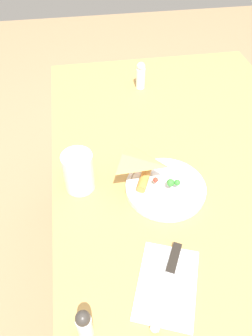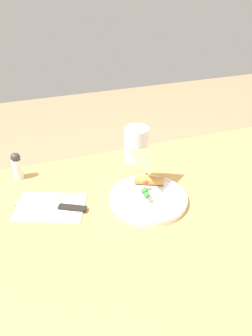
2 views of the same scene
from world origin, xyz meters
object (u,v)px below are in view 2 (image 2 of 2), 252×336
object	(u,v)px
dining_table	(215,241)
pepper_shaker	(17,166)
milk_glass	(136,144)
napkin_folded	(50,207)
butter_knife	(54,206)
plate_pizza	(148,196)

from	to	relation	value
dining_table	pepper_shaker	bearing A→B (deg)	-35.59
dining_table	milk_glass	bearing A→B (deg)	-71.92
napkin_folded	pepper_shaker	bearing A→B (deg)	-68.98
butter_knife	pepper_shaker	size ratio (longest dim) A/B	2.18
plate_pizza	butter_knife	bearing A→B (deg)	-12.30
plate_pizza	napkin_folded	world-z (taller)	plate_pizza
dining_table	butter_knife	bearing A→B (deg)	-22.12
dining_table	napkin_folded	world-z (taller)	napkin_folded
dining_table	plate_pizza	world-z (taller)	plate_pizza
milk_glass	pepper_shaker	bearing A→B (deg)	-2.09
plate_pizza	butter_knife	size ratio (longest dim) A/B	1.14
dining_table	plate_pizza	xyz separation A→B (m)	(0.16, -0.11, 0.12)
napkin_folded	butter_knife	size ratio (longest dim) A/B	1.13
plate_pizza	milk_glass	xyz separation A→B (m)	(-0.05, -0.22, 0.04)
pepper_shaker	plate_pizza	bearing A→B (deg)	144.17
plate_pizza	pepper_shaker	xyz separation A→B (m)	(0.32, -0.23, 0.03)
butter_knife	pepper_shaker	bearing A→B (deg)	-38.44
napkin_folded	butter_knife	bearing A→B (deg)	151.41
dining_table	napkin_folded	xyz separation A→B (m)	(0.41, -0.17, 0.10)
plate_pizza	napkin_folded	size ratio (longest dim) A/B	1.01
milk_glass	dining_table	bearing A→B (deg)	108.08
dining_table	butter_knife	world-z (taller)	butter_knife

